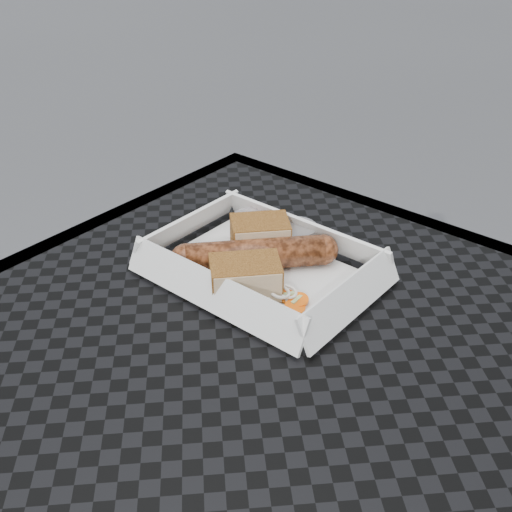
{
  "coord_description": "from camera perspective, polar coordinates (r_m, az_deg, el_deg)",
  "views": [
    {
      "loc": [
        0.24,
        -0.32,
        1.15
      ],
      "look_at": [
        -0.14,
        0.14,
        0.78
      ],
      "focal_mm": 45.0,
      "sensor_mm": 36.0,
      "label": 1
    }
  ],
  "objects": [
    {
      "name": "bratwurst",
      "position": [
        0.73,
        -0.08,
        0.14
      ],
      "size": [
        0.14,
        0.15,
        0.04
      ],
      "rotation": [
        0.0,
        0.0,
        0.82
      ],
      "color": "brown",
      "rests_on": "food_tray"
    },
    {
      "name": "condiment_cup_empty",
      "position": [
        0.77,
        3.59,
        1.7
      ],
      "size": [
        0.05,
        0.05,
        0.03
      ],
      "primitive_type": "cylinder",
      "color": "silver",
      "rests_on": "patio_table"
    },
    {
      "name": "bread_far",
      "position": [
        0.68,
        -0.95,
        -1.92
      ],
      "size": [
        0.09,
        0.09,
        0.04
      ],
      "primitive_type": "cube",
      "rotation": [
        0.0,
        0.0,
        0.82
      ],
      "color": "brown",
      "rests_on": "food_tray"
    },
    {
      "name": "patio_table",
      "position": [
        0.63,
        1.78,
        -18.23
      ],
      "size": [
        0.8,
        0.8,
        0.74
      ],
      "color": "black",
      "rests_on": "ground"
    },
    {
      "name": "bread_near",
      "position": [
        0.75,
        0.37,
        1.76
      ],
      "size": [
        0.08,
        0.08,
        0.04
      ],
      "primitive_type": "cube",
      "rotation": [
        0.0,
        0.0,
        0.82
      ],
      "color": "brown",
      "rests_on": "food_tray"
    },
    {
      "name": "food_tray",
      "position": [
        0.73,
        0.5,
        -1.55
      ],
      "size": [
        0.22,
        0.15,
        0.0
      ],
      "primitive_type": "cube",
      "color": "white",
      "rests_on": "patio_table"
    },
    {
      "name": "napkin",
      "position": [
        0.78,
        1.19,
        1.02
      ],
      "size": [
        0.14,
        0.14,
        0.0
      ],
      "primitive_type": "cube",
      "rotation": [
        0.0,
        0.0,
        -0.15
      ],
      "color": "white",
      "rests_on": "patio_table"
    },
    {
      "name": "condiment_cup_sauce",
      "position": [
        0.79,
        -0.32,
        2.58
      ],
      "size": [
        0.05,
        0.05,
        0.03
      ],
      "primitive_type": "cylinder",
      "color": "maroon",
      "rests_on": "patio_table"
    },
    {
      "name": "veg_garnish",
      "position": [
        0.68,
        2.6,
        -4.17
      ],
      "size": [
        0.03,
        0.03,
        0.0
      ],
      "color": "#FF5F0B",
      "rests_on": "food_tray"
    }
  ]
}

